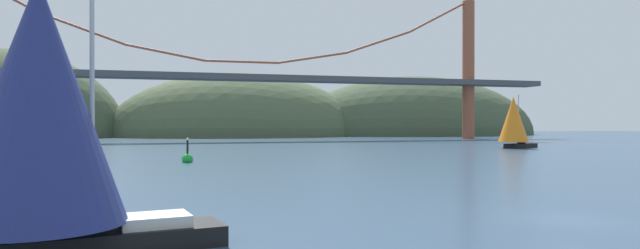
{
  "coord_description": "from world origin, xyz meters",
  "views": [
    {
      "loc": [
        -15.63,
        -17.73,
        3.91
      ],
      "look_at": [
        0.0,
        36.19,
        3.67
      ],
      "focal_mm": 30.15,
      "sensor_mm": 36.0,
      "label": 1
    }
  ],
  "objects": [
    {
      "name": "headland_left",
      "position": [
        -55.0,
        135.0,
        0.0
      ],
      "size": [
        59.18,
        44.0,
        45.13
      ],
      "primitive_type": "ellipsoid",
      "color": "#425138",
      "rests_on": "ground_plane"
    },
    {
      "name": "headland_center",
      "position": [
        5.0,
        135.0,
        0.0
      ],
      "size": [
        73.14,
        44.0,
        35.76
      ],
      "primitive_type": "ellipsoid",
      "color": "#4C5B3D",
      "rests_on": "ground_plane"
    },
    {
      "name": "sailboat_orange_sail",
      "position": [
        34.87,
        51.63,
        4.11
      ],
      "size": [
        7.9,
        5.66,
        8.08
      ],
      "color": "black",
      "rests_on": "ground_plane"
    },
    {
      "name": "suspension_bridge",
      "position": [
        -0.0,
        95.0,
        14.45
      ],
      "size": [
        143.65,
        6.0,
        32.95
      ],
      "color": "brown",
      "rests_on": "ground_plane"
    },
    {
      "name": "ground_plane",
      "position": [
        0.0,
        0.0,
        0.0
      ],
      "size": [
        360.0,
        360.0,
        0.0
      ],
      "primitive_type": "plane",
      "color": "#2D4760"
    },
    {
      "name": "sailboat_navy_sail",
      "position": [
        -19.01,
        -0.59,
        4.3
      ],
      "size": [
        8.26,
        5.65,
        9.16
      ],
      "color": "black",
      "rests_on": "ground_plane"
    },
    {
      "name": "headland_right",
      "position": [
        60.0,
        135.0,
        0.0
      ],
      "size": [
        79.99,
        44.0,
        36.4
      ],
      "primitive_type": "ellipsoid",
      "color": "#425138",
      "rests_on": "ground_plane"
    },
    {
      "name": "channel_buoy",
      "position": [
        -13.49,
        36.03,
        0.37
      ],
      "size": [
        1.1,
        1.1,
        2.64
      ],
      "color": "green",
      "rests_on": "ground_plane"
    }
  ]
}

